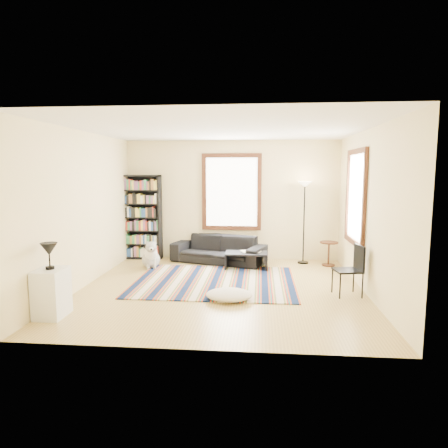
# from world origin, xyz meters

# --- Properties ---
(floor) EXTENTS (5.00, 5.00, 0.10)m
(floor) POSITION_xyz_m (0.00, 0.00, -0.05)
(floor) COLOR tan
(floor) RESTS_ON ground
(ceiling) EXTENTS (5.00, 5.00, 0.10)m
(ceiling) POSITION_xyz_m (0.00, 0.00, 2.85)
(ceiling) COLOR white
(ceiling) RESTS_ON floor
(wall_back) EXTENTS (5.00, 0.10, 2.80)m
(wall_back) POSITION_xyz_m (0.00, 2.55, 1.40)
(wall_back) COLOR beige
(wall_back) RESTS_ON floor
(wall_front) EXTENTS (5.00, 0.10, 2.80)m
(wall_front) POSITION_xyz_m (0.00, -2.55, 1.40)
(wall_front) COLOR beige
(wall_front) RESTS_ON floor
(wall_left) EXTENTS (0.10, 5.00, 2.80)m
(wall_left) POSITION_xyz_m (-2.55, 0.00, 1.40)
(wall_left) COLOR beige
(wall_left) RESTS_ON floor
(wall_right) EXTENTS (0.10, 5.00, 2.80)m
(wall_right) POSITION_xyz_m (2.55, 0.00, 1.40)
(wall_right) COLOR beige
(wall_right) RESTS_ON floor
(window_back) EXTENTS (1.20, 0.06, 1.60)m
(window_back) POSITION_xyz_m (0.00, 2.47, 1.60)
(window_back) COLOR white
(window_back) RESTS_ON wall_back
(window_right) EXTENTS (0.06, 1.20, 1.60)m
(window_right) POSITION_xyz_m (2.47, 0.80, 1.60)
(window_right) COLOR white
(window_right) RESTS_ON wall_right
(rug) EXTENTS (3.00, 2.40, 0.02)m
(rug) POSITION_xyz_m (-0.17, 0.41, 0.01)
(rug) COLOR #0B193B
(rug) RESTS_ON floor
(sofa) EXTENTS (2.28, 1.47, 0.62)m
(sofa) POSITION_xyz_m (-0.27, 2.05, 0.31)
(sofa) COLOR black
(sofa) RESTS_ON floor
(bookshelf) EXTENTS (0.90, 0.30, 2.00)m
(bookshelf) POSITION_xyz_m (-2.12, 2.32, 1.00)
(bookshelf) COLOR black
(bookshelf) RESTS_ON floor
(coffee_table) EXTENTS (0.94, 0.57, 0.36)m
(coffee_table) POSITION_xyz_m (0.39, 1.49, 0.18)
(coffee_table) COLOR black
(coffee_table) RESTS_ON floor
(book_a) EXTENTS (0.30, 0.27, 0.02)m
(book_a) POSITION_xyz_m (0.29, 1.49, 0.37)
(book_a) COLOR beige
(book_a) RESTS_ON coffee_table
(book_b) EXTENTS (0.20, 0.25, 0.02)m
(book_b) POSITION_xyz_m (0.54, 1.54, 0.37)
(book_b) COLOR beige
(book_b) RESTS_ON coffee_table
(floor_cushion) EXTENTS (0.90, 0.79, 0.19)m
(floor_cushion) POSITION_xyz_m (0.19, -0.65, 0.09)
(floor_cushion) COLOR beige
(floor_cushion) RESTS_ON floor
(floor_lamp) EXTENTS (0.40, 0.40, 1.86)m
(floor_lamp) POSITION_xyz_m (1.66, 2.15, 0.93)
(floor_lamp) COLOR black
(floor_lamp) RESTS_ON floor
(side_table) EXTENTS (0.42, 0.42, 0.54)m
(side_table) POSITION_xyz_m (2.20, 1.94, 0.27)
(side_table) COLOR #462111
(side_table) RESTS_ON floor
(folding_chair) EXTENTS (0.48, 0.47, 0.86)m
(folding_chair) POSITION_xyz_m (2.15, -0.21, 0.43)
(folding_chair) COLOR black
(folding_chair) RESTS_ON floor
(white_cabinet) EXTENTS (0.39, 0.51, 0.70)m
(white_cabinet) POSITION_xyz_m (-2.30, -1.60, 0.35)
(white_cabinet) COLOR white
(white_cabinet) RESTS_ON floor
(table_lamp) EXTENTS (0.29, 0.29, 0.38)m
(table_lamp) POSITION_xyz_m (-2.30, -1.60, 0.89)
(table_lamp) COLOR black
(table_lamp) RESTS_ON white_cabinet
(dog) EXTENTS (0.60, 0.71, 0.60)m
(dog) POSITION_xyz_m (-1.68, 1.41, 0.30)
(dog) COLOR silver
(dog) RESTS_ON floor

